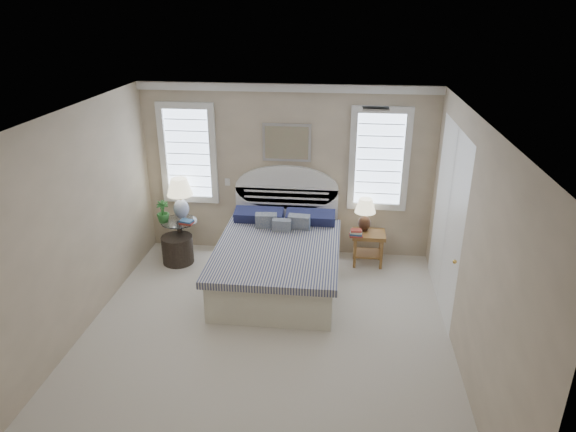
% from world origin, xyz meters
% --- Properties ---
extents(floor, '(4.50, 5.00, 0.01)m').
position_xyz_m(floor, '(0.00, 0.00, 0.00)').
color(floor, beige).
rests_on(floor, ground).
extents(ceiling, '(4.50, 5.00, 0.01)m').
position_xyz_m(ceiling, '(0.00, 0.00, 2.70)').
color(ceiling, white).
rests_on(ceiling, wall_back).
extents(wall_back, '(4.50, 0.02, 2.70)m').
position_xyz_m(wall_back, '(0.00, 2.50, 1.35)').
color(wall_back, tan).
rests_on(wall_back, floor).
extents(wall_left, '(0.02, 5.00, 2.70)m').
position_xyz_m(wall_left, '(-2.25, 0.00, 1.35)').
color(wall_left, tan).
rests_on(wall_left, floor).
extents(wall_right, '(0.02, 5.00, 2.70)m').
position_xyz_m(wall_right, '(2.25, 0.00, 1.35)').
color(wall_right, tan).
rests_on(wall_right, floor).
extents(crown_molding, '(4.50, 0.08, 0.12)m').
position_xyz_m(crown_molding, '(0.00, 2.46, 2.64)').
color(crown_molding, silver).
rests_on(crown_molding, wall_back).
extents(hvac_vent, '(0.30, 0.20, 0.02)m').
position_xyz_m(hvac_vent, '(1.20, 0.80, 2.68)').
color(hvac_vent, '#B2B2B2').
rests_on(hvac_vent, ceiling).
extents(switch_plate, '(0.08, 0.01, 0.12)m').
position_xyz_m(switch_plate, '(-0.95, 2.48, 1.15)').
color(switch_plate, silver).
rests_on(switch_plate, wall_back).
extents(window_left, '(0.90, 0.06, 1.60)m').
position_xyz_m(window_left, '(-1.55, 2.48, 1.60)').
color(window_left, '#AEC2DD').
rests_on(window_left, wall_back).
extents(window_right, '(0.90, 0.06, 1.60)m').
position_xyz_m(window_right, '(1.40, 2.48, 1.60)').
color(window_right, '#AEC2DD').
rests_on(window_right, wall_back).
extents(painting, '(0.74, 0.04, 0.58)m').
position_xyz_m(painting, '(0.00, 2.46, 1.82)').
color(painting, silver).
rests_on(painting, wall_back).
extents(closet_door, '(0.02, 1.80, 2.40)m').
position_xyz_m(closet_door, '(2.23, 1.20, 1.20)').
color(closet_door, white).
rests_on(closet_door, floor).
extents(bed, '(1.72, 2.28, 1.47)m').
position_xyz_m(bed, '(0.00, 1.46, 0.39)').
color(bed, white).
rests_on(bed, floor).
extents(side_table_left, '(0.56, 0.56, 0.63)m').
position_xyz_m(side_table_left, '(-1.65, 2.05, 0.39)').
color(side_table_left, black).
rests_on(side_table_left, floor).
extents(nightstand_right, '(0.50, 0.40, 0.53)m').
position_xyz_m(nightstand_right, '(1.30, 2.15, 0.39)').
color(nightstand_right, brown).
rests_on(nightstand_right, floor).
extents(floor_pot, '(0.64, 0.64, 0.44)m').
position_xyz_m(floor_pot, '(-1.65, 1.87, 0.22)').
color(floor_pot, black).
rests_on(floor_pot, floor).
extents(lamp_left, '(0.51, 0.51, 0.65)m').
position_xyz_m(lamp_left, '(-1.65, 2.20, 1.03)').
color(lamp_left, silver).
rests_on(lamp_left, side_table_left).
extents(lamp_right, '(0.35, 0.35, 0.52)m').
position_xyz_m(lamp_right, '(1.23, 2.24, 0.85)').
color(lamp_right, black).
rests_on(lamp_right, nightstand_right).
extents(potted_plant, '(0.25, 0.25, 0.34)m').
position_xyz_m(potted_plant, '(-1.87, 1.98, 0.80)').
color(potted_plant, '#316528').
rests_on(potted_plant, side_table_left).
extents(books_left, '(0.22, 0.18, 0.06)m').
position_xyz_m(books_left, '(-1.50, 1.96, 0.66)').
color(books_left, '#9C3027').
rests_on(books_left, side_table_left).
extents(books_right, '(0.20, 0.14, 0.11)m').
position_xyz_m(books_right, '(1.10, 2.00, 0.58)').
color(books_right, '#9C3027').
rests_on(books_right, nightstand_right).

